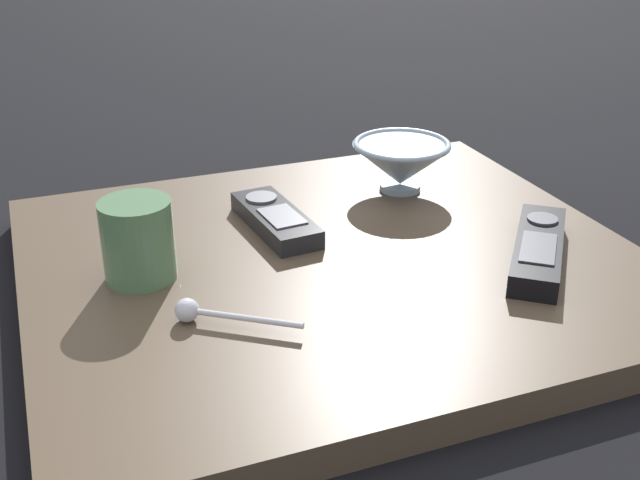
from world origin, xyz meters
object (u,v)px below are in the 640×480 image
Objects in this scene: cereal_bowl at (401,163)px; tv_remote_far at (275,219)px; teaspoon at (201,312)px; tv_remote_near at (538,249)px; coffee_mug at (138,240)px.

cereal_bowl is 0.81× the size of tv_remote_far.
cereal_bowl reaches higher than teaspoon.
cereal_bowl is at bearing -78.47° from tv_remote_near.
coffee_mug is at bearing -71.56° from teaspoon.
tv_remote_near is at bearing 164.25° from coffee_mug.
coffee_mug reaches higher than cereal_bowl.
cereal_bowl is 0.71× the size of tv_remote_near.
coffee_mug is 0.12m from teaspoon.
cereal_bowl reaches higher than tv_remote_far.
tv_remote_far is (-0.13, -0.18, 0.00)m from teaspoon.
tv_remote_far is at bearing -37.09° from tv_remote_near.
teaspoon is at bearing 53.33° from tv_remote_far.
coffee_mug is at bearing -15.75° from tv_remote_near.
cereal_bowl is 0.20m from tv_remote_far.
coffee_mug is (0.37, 0.12, 0.00)m from cereal_bowl.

